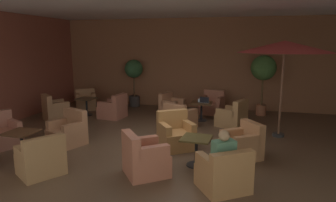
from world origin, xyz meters
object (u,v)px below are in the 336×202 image
at_px(armchair_front_left_south, 180,118).
at_px(cafe_table_front_right, 196,146).
at_px(armchair_front_left_west, 233,117).
at_px(armchair_mid_center_north, 41,160).
at_px(armchair_front_left_north, 212,105).
at_px(potted_tree_left_corner, 263,71).
at_px(armchair_mid_center_south, 0,134).
at_px(armchair_rear_right_north, 113,109).
at_px(potted_tree_mid_left, 134,74).
at_px(armchair_front_left_east, 172,108).
at_px(cafe_table_mid_center, 21,138).
at_px(open_laptop, 205,101).
at_px(iced_drink_cup, 199,100).
at_px(armchair_rear_right_east, 86,101).
at_px(cafe_table_front_left, 201,107).
at_px(patio_umbrella_tall_red, 285,47).
at_px(armchair_rear_right_south, 55,110).
at_px(armchair_front_right_east, 144,159).
at_px(cafe_table_rear_right, 87,103).
at_px(armchair_front_right_south, 224,174).
at_px(armchair_front_right_north, 176,135).
at_px(patron_blue_shirt, 224,152).
at_px(armchair_mid_center_east, 68,132).
at_px(armchair_front_right_west, 242,145).

relative_size(armchair_front_left_south, cafe_table_front_right, 1.63).
bearing_deg(armchair_front_left_west, armchair_mid_center_north, -128.12).
distance_m(armchair_front_left_north, potted_tree_left_corner, 2.18).
relative_size(armchair_mid_center_south, armchair_rear_right_north, 1.19).
bearing_deg(potted_tree_mid_left, armchair_mid_center_south, -105.75).
distance_m(armchair_front_left_east, cafe_table_mid_center, 5.21).
bearing_deg(armchair_front_left_west, open_laptop, 152.68).
bearing_deg(potted_tree_mid_left, iced_drink_cup, -28.82).
bearing_deg(armchair_front_left_north, open_laptop, -97.08).
bearing_deg(armchair_rear_right_east, potted_tree_left_corner, 4.90).
xyz_separation_m(cafe_table_front_left, potted_tree_mid_left, (-3.01, 1.65, 0.84)).
xyz_separation_m(armchair_rear_right_east, patio_umbrella_tall_red, (7.04, -1.91, 2.16)).
distance_m(patio_umbrella_tall_red, potted_tree_mid_left, 6.16).
bearing_deg(armchair_rear_right_south, cafe_table_front_right, -27.07).
bearing_deg(armchair_front_left_west, potted_tree_mid_left, 152.01).
bearing_deg(cafe_table_front_right, armchair_front_right_east, -142.83).
height_order(cafe_table_rear_right, patio_umbrella_tall_red, patio_umbrella_tall_red).
relative_size(armchair_rear_right_north, open_laptop, 2.66).
bearing_deg(armchair_front_left_south, armchair_mid_center_south, -145.27).
relative_size(armchair_front_left_north, potted_tree_mid_left, 0.48).
height_order(armchair_front_right_south, potted_tree_left_corner, potted_tree_left_corner).
relative_size(potted_tree_left_corner, open_laptop, 6.48).
bearing_deg(iced_drink_cup, armchair_mid_center_south, -139.16).
distance_m(armchair_front_left_west, armchair_front_right_north, 2.66).
relative_size(armchair_rear_right_south, patio_umbrella_tall_red, 0.40).
height_order(cafe_table_front_left, armchair_mid_center_north, armchair_mid_center_north).
bearing_deg(patron_blue_shirt, armchair_rear_right_east, 136.57).
xyz_separation_m(armchair_front_left_north, armchair_front_left_west, (0.80, -1.62, -0.01)).
distance_m(armchair_front_left_west, armchair_front_right_south, 4.24).
xyz_separation_m(cafe_table_mid_center, armchair_mid_center_east, (0.48, 1.10, -0.16)).
distance_m(armchair_front_left_south, armchair_mid_center_north, 4.42).
bearing_deg(armchair_front_right_east, cafe_table_mid_center, 176.94).
relative_size(armchair_front_left_south, potted_tree_mid_left, 0.55).
distance_m(armchair_front_left_north, armchair_front_left_west, 1.81).
distance_m(cafe_table_front_left, armchair_front_left_north, 1.16).
xyz_separation_m(armchair_front_right_east, cafe_table_rear_right, (-3.62, 4.25, 0.12)).
relative_size(cafe_table_front_right, patron_blue_shirt, 0.94).
height_order(armchair_mid_center_north, open_laptop, armchair_mid_center_north).
bearing_deg(cafe_table_rear_right, armchair_front_left_south, -12.27).
bearing_deg(armchair_front_right_east, cafe_table_front_left, 83.55).
relative_size(armchair_front_left_north, armchair_mid_center_south, 0.86).
bearing_deg(patio_umbrella_tall_red, armchair_rear_right_north, 171.30).
xyz_separation_m(cafe_table_front_left, armchair_rear_right_east, (-4.70, 0.72, -0.18)).
relative_size(armchair_front_left_west, patio_umbrella_tall_red, 0.39).
bearing_deg(patio_umbrella_tall_red, cafe_table_rear_right, 171.58).
xyz_separation_m(armchair_front_left_south, open_laptop, (0.63, 1.01, 0.38)).
bearing_deg(cafe_table_rear_right, armchair_front_right_west, -27.60).
xyz_separation_m(armchair_front_left_east, cafe_table_rear_right, (-3.02, -0.55, 0.14)).
distance_m(armchair_front_left_south, armchair_rear_right_south, 4.31).
relative_size(armchair_front_right_east, armchair_rear_right_south, 1.03).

